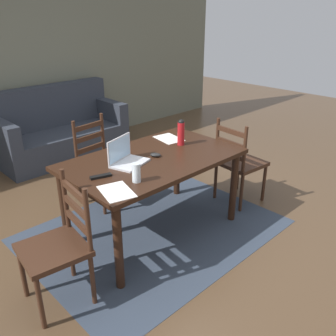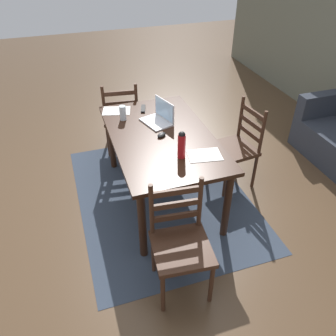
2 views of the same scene
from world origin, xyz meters
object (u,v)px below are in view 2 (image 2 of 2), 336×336
Objects in this scene: chair_left_near at (121,117)px; dining_table at (161,143)px; drinking_glass at (123,113)px; computer_mouse at (162,135)px; laptop at (160,117)px; tv_remote at (143,109)px; chair_far_head at (236,147)px; chair_right_near at (180,244)px; water_bottle at (182,144)px.

dining_table is at bearing 10.25° from chair_left_near.
computer_mouse is (0.45, 0.28, -0.06)m from drinking_glass.
tv_remote is at bearing -163.78° from laptop.
laptop reaches higher than computer_mouse.
chair_far_head is 1.00× the size of chair_right_near.
computer_mouse reaches higher than dining_table.
laptop is at bearing 64.71° from drinking_glass.
tv_remote reaches higher than dining_table.
chair_far_head is 1.00m from water_bottle.
computer_mouse is at bearing 170.27° from chair_right_near.
tv_remote is at bearing 121.34° from drinking_glass.
laptop is at bearing 169.38° from chair_right_near.
chair_right_near is 1.12m from computer_mouse.
laptop is 0.30m from computer_mouse.
water_bottle is 1.51× the size of tv_remote.
tv_remote is (-1.00, -0.08, -0.12)m from water_bottle.
chair_left_near is (-1.08, -1.04, 0.00)m from chair_far_head.
chair_right_near is 6.24× the size of drinking_glass.
drinking_glass is at bearing -158.11° from water_bottle.
drinking_glass is at bearing -115.29° from laptop.
computer_mouse is at bearing -87.85° from chair_far_head.
water_bottle is at bearing 9.48° from chair_left_near.
chair_right_near is at bearing -9.78° from dining_table.
water_bottle reaches higher than computer_mouse.
chair_right_near is 1.42m from laptop.
water_bottle is 2.56× the size of computer_mouse.
computer_mouse is at bearing -171.22° from water_bottle.
chair_right_near is 5.59× the size of tv_remote.
computer_mouse is (0.03, -0.85, 0.33)m from chair_far_head.
dining_table is 0.12m from computer_mouse.
chair_left_near is at bearing -162.42° from laptop.
tv_remote is at bearing -123.29° from chair_far_head.
chair_left_near reaches higher than tv_remote.
water_bottle is at bearing 160.14° from chair_right_near.
chair_left_near reaches higher than drinking_glass.
chair_left_near and chair_right_near have the same top height.
computer_mouse is 0.59× the size of tv_remote.
chair_left_near is 9.50× the size of computer_mouse.
drinking_glass is (-0.16, -0.35, 0.02)m from laptop.
laptop is 0.68m from water_bottle.
water_bottle is (0.68, -0.01, 0.08)m from laptop.
drinking_glass is (-0.42, -0.28, 0.17)m from dining_table.
chair_left_near is 3.70× the size of water_bottle.
chair_left_near is 0.77m from drinking_glass.
laptop is (-0.26, -0.78, 0.37)m from chair_far_head.
water_bottle is 1.01m from tv_remote.
water_bottle reaches higher than dining_table.
tv_remote is at bearing 174.54° from chair_right_near.
dining_table is 1.12m from chair_left_near.
laptop is 3.72× the size of computer_mouse.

